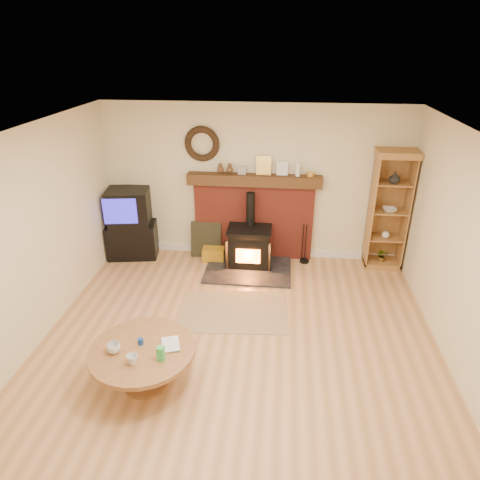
# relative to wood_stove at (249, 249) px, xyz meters

# --- Properties ---
(ground) EXTENTS (5.50, 5.50, 0.00)m
(ground) POSITION_rel_wood_stove_xyz_m (0.04, -2.27, -0.33)
(ground) COLOR #AB7847
(ground) RESTS_ON ground
(room_shell) EXTENTS (5.02, 5.52, 2.61)m
(room_shell) POSITION_rel_wood_stove_xyz_m (0.02, -2.17, 1.39)
(room_shell) COLOR beige
(room_shell) RESTS_ON ground
(chimney_breast) EXTENTS (2.20, 0.22, 1.78)m
(chimney_breast) POSITION_rel_wood_stove_xyz_m (0.04, 0.40, 0.48)
(chimney_breast) COLOR #9B3427
(chimney_breast) RESTS_ON ground
(wood_stove) EXTENTS (1.40, 1.00, 1.24)m
(wood_stove) POSITION_rel_wood_stove_xyz_m (0.00, 0.00, 0.00)
(wood_stove) COLOR black
(wood_stove) RESTS_ON ground
(area_rug) EXTENTS (1.57, 1.14, 0.01)m
(area_rug) POSITION_rel_wood_stove_xyz_m (-0.11, -1.35, -0.32)
(area_rug) COLOR olive
(area_rug) RESTS_ON ground
(tv_unit) EXTENTS (0.91, 0.70, 1.21)m
(tv_unit) POSITION_rel_wood_stove_xyz_m (-2.06, 0.20, 0.25)
(tv_unit) COLOR black
(tv_unit) RESTS_ON ground
(curio_cabinet) EXTENTS (0.63, 0.46, 1.97)m
(curio_cabinet) POSITION_rel_wood_stove_xyz_m (2.21, 0.29, 0.66)
(curio_cabinet) COLOR brown
(curio_cabinet) RESTS_ON ground
(firelog_box) EXTENTS (0.38, 0.24, 0.23)m
(firelog_box) POSITION_rel_wood_stove_xyz_m (-0.62, 0.13, -0.21)
(firelog_box) COLOR #C5C60C
(firelog_box) RESTS_ON ground
(leaning_painting) EXTENTS (0.53, 0.14, 0.63)m
(leaning_painting) POSITION_rel_wood_stove_xyz_m (-0.78, 0.28, -0.01)
(leaning_painting) COLOR black
(leaning_painting) RESTS_ON ground
(fire_tools) EXTENTS (0.16, 0.16, 0.70)m
(fire_tools) POSITION_rel_wood_stove_xyz_m (0.93, 0.23, -0.22)
(fire_tools) COLOR black
(fire_tools) RESTS_ON ground
(coffee_table) EXTENTS (1.15, 1.15, 0.64)m
(coffee_table) POSITION_rel_wood_stove_xyz_m (-0.91, -2.83, 0.07)
(coffee_table) COLOR brown
(coffee_table) RESTS_ON ground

